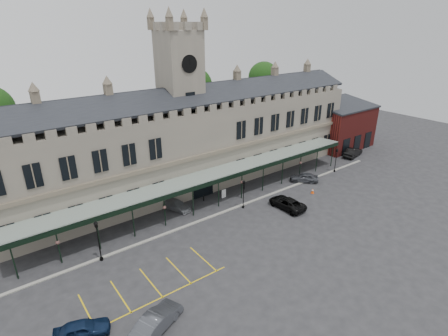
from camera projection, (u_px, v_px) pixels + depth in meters
ground at (254, 230)px, 41.75m from camera, size 140.00×140.00×0.00m
station_building at (183, 144)px, 51.00m from camera, size 60.00×10.36×17.30m
clock_tower at (181, 99)px, 48.51m from camera, size 5.60×5.60×24.80m
canopy at (217, 190)px, 46.33m from camera, size 50.00×4.10×4.30m
brick_annex at (341, 126)px, 68.57m from camera, size 12.40×8.36×9.23m
kerb at (226, 211)px, 45.78m from camera, size 60.00×0.40×0.12m
parking_markings at (153, 285)px, 32.88m from camera, size 16.00×6.00×0.01m
tree_behind_mid at (195, 86)px, 59.71m from camera, size 6.00×6.00×16.00m
tree_behind_right at (264, 78)px, 68.57m from camera, size 6.00×6.00×16.00m
lamp_post_left at (98, 237)px, 35.32m from camera, size 0.45×0.45×4.74m
lamp_post_mid at (244, 191)px, 45.71m from camera, size 0.39×0.39×4.15m
lamp_post_right at (336, 158)px, 57.09m from camera, size 0.39×0.39×4.11m
traffic_cone at (313, 191)px, 50.53m from camera, size 0.46×0.46×0.73m
sign_board at (224, 194)px, 49.20m from camera, size 0.72×0.06×1.24m
bollard_left at (204, 198)px, 48.34m from camera, size 0.15×0.15×0.84m
bollard_right at (244, 186)px, 51.74m from camera, size 0.17×0.17×0.98m
car_left_a at (82, 329)px, 27.28m from camera, size 4.56×2.91×1.45m
car_left_b at (157, 321)px, 27.94m from camera, size 5.20×3.56×1.62m
car_taxi at (176, 205)px, 46.10m from camera, size 3.51×4.92×1.32m
car_van at (287, 203)px, 46.35m from camera, size 2.67×5.38×1.47m
car_right_a at (304, 177)px, 54.08m from camera, size 4.21×4.28×1.46m
car_right_b at (353, 152)px, 64.28m from camera, size 5.25×2.73×1.65m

